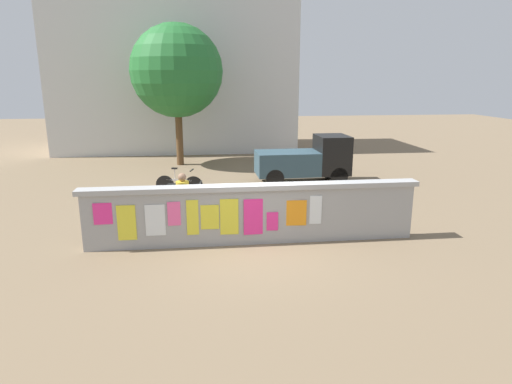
{
  "coord_description": "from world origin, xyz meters",
  "views": [
    {
      "loc": [
        -1.2,
        -10.46,
        4.01
      ],
      "look_at": [
        0.25,
        1.43,
        0.94
      ],
      "focal_mm": 31.22,
      "sensor_mm": 36.0,
      "label": 1
    }
  ],
  "objects_px": {
    "bicycle_far": "(179,184)",
    "bicycle_near": "(250,209)",
    "tree_roadside": "(177,71)",
    "motorcycle": "(182,195)",
    "person_walking": "(183,197)",
    "auto_rickshaw_truck": "(307,160)"
  },
  "relations": [
    {
      "from": "bicycle_far",
      "to": "bicycle_near",
      "type": "bearing_deg",
      "value": -57.55
    },
    {
      "from": "tree_roadside",
      "to": "bicycle_near",
      "type": "bearing_deg",
      "value": -75.37
    },
    {
      "from": "bicycle_far",
      "to": "motorcycle",
      "type": "bearing_deg",
      "value": -84.78
    },
    {
      "from": "bicycle_near",
      "to": "person_walking",
      "type": "height_order",
      "value": "person_walking"
    },
    {
      "from": "bicycle_near",
      "to": "bicycle_far",
      "type": "height_order",
      "value": "same"
    },
    {
      "from": "person_walking",
      "to": "bicycle_far",
      "type": "bearing_deg",
      "value": 94.16
    },
    {
      "from": "tree_roadside",
      "to": "person_walking",
      "type": "bearing_deg",
      "value": -87.03
    },
    {
      "from": "bicycle_far",
      "to": "tree_roadside",
      "type": "bearing_deg",
      "value": 92.09
    },
    {
      "from": "tree_roadside",
      "to": "auto_rickshaw_truck",
      "type": "bearing_deg",
      "value": -40.66
    },
    {
      "from": "bicycle_near",
      "to": "motorcycle",
      "type": "bearing_deg",
      "value": 143.04
    },
    {
      "from": "motorcycle",
      "to": "tree_roadside",
      "type": "height_order",
      "value": "tree_roadside"
    },
    {
      "from": "motorcycle",
      "to": "bicycle_near",
      "type": "relative_size",
      "value": 1.11
    },
    {
      "from": "tree_roadside",
      "to": "bicycle_far",
      "type": "bearing_deg",
      "value": -87.91
    },
    {
      "from": "auto_rickshaw_truck",
      "to": "motorcycle",
      "type": "relative_size",
      "value": 1.91
    },
    {
      "from": "auto_rickshaw_truck",
      "to": "bicycle_near",
      "type": "distance_m",
      "value": 5.44
    },
    {
      "from": "bicycle_near",
      "to": "person_walking",
      "type": "distance_m",
      "value": 2.09
    },
    {
      "from": "bicycle_near",
      "to": "person_walking",
      "type": "bearing_deg",
      "value": -158.27
    },
    {
      "from": "tree_roadside",
      "to": "motorcycle",
      "type": "bearing_deg",
      "value": -87.12
    },
    {
      "from": "auto_rickshaw_truck",
      "to": "tree_roadside",
      "type": "distance_m",
      "value": 7.6
    },
    {
      "from": "bicycle_near",
      "to": "bicycle_far",
      "type": "distance_m",
      "value": 4.02
    },
    {
      "from": "motorcycle",
      "to": "person_walking",
      "type": "bearing_deg",
      "value": -86.74
    },
    {
      "from": "bicycle_far",
      "to": "tree_roadside",
      "type": "relative_size",
      "value": 0.26
    }
  ]
}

